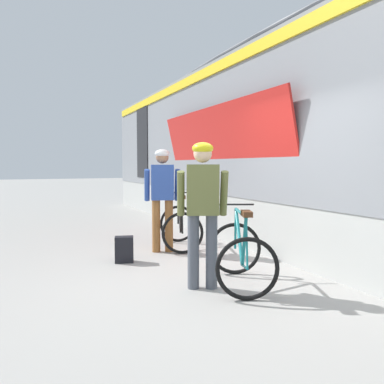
# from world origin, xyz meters

# --- Properties ---
(ground_plane) EXTENTS (80.00, 80.00, 0.00)m
(ground_plane) POSITION_xyz_m (0.00, 0.00, 0.00)
(ground_plane) COLOR #A09E99
(train_car) EXTENTS (3.22, 17.67, 3.88)m
(train_car) POSITION_xyz_m (3.13, 1.44, 1.97)
(train_car) COLOR gray
(train_car) RESTS_ON ground
(cyclist_near_in_olive) EXTENTS (0.66, 0.48, 1.76)m
(cyclist_near_in_olive) POSITION_xyz_m (-0.01, -0.10, 1.05)
(cyclist_near_in_olive) COLOR #4C515B
(cyclist_near_in_olive) RESTS_ON ground
(cyclist_far_in_blue) EXTENTS (0.66, 0.42, 1.76)m
(cyclist_far_in_blue) POSITION_xyz_m (0.22, 1.94, 1.05)
(cyclist_far_in_blue) COLOR #935B2D
(cyclist_far_in_blue) RESTS_ON ground
(bicycle_near_teal) EXTENTS (1.08, 1.26, 0.99)m
(bicycle_near_teal) POSITION_xyz_m (0.45, -0.22, 0.40)
(bicycle_near_teal) COLOR black
(bicycle_near_teal) RESTS_ON ground
(bicycle_far_black) EXTENTS (1.01, 1.24, 0.99)m
(bicycle_far_black) POSITION_xyz_m (0.63, 2.12, 0.40)
(bicycle_far_black) COLOR black
(bicycle_far_black) RESTS_ON ground
(backpack_on_platform) EXTENTS (0.32, 0.25, 0.40)m
(backpack_on_platform) POSITION_xyz_m (-0.56, 1.51, 0.20)
(backpack_on_platform) COLOR black
(backpack_on_platform) RESTS_ON ground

